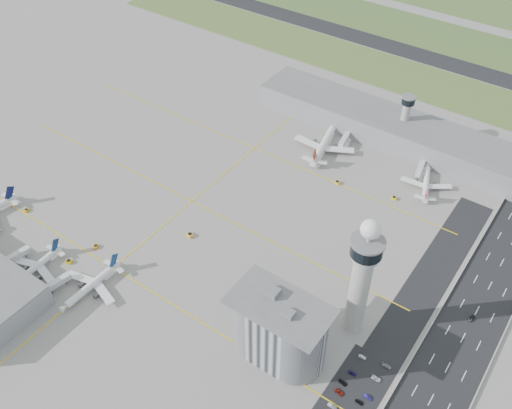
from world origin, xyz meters
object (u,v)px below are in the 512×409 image
Objects in this scene: secondary_tower at (405,115)px; airplane_near_b at (32,266)px; control_tower at (362,274)px; car_lot_8 at (359,402)px; tug_3 at (190,235)px; car_lot_10 at (376,378)px; jet_bridge_far_0 at (348,135)px; car_lot_11 at (387,366)px; tug_2 at (96,246)px; car_lot_9 at (368,397)px; tug_1 at (69,261)px; jet_bridge_near_1 at (4,265)px; admin_building at (279,329)px; tug_0 at (26,210)px; tug_4 at (337,182)px; airplane_far_a at (325,140)px; airplane_far_b at (427,179)px; car_lot_3 at (343,383)px; airplane_near_c at (89,283)px; car_hw_1 at (472,318)px; car_lot_4 at (352,373)px; car_lot_1 at (332,406)px; jet_bridge_near_2 at (44,293)px; car_lot_5 at (362,357)px; tug_5 at (394,198)px; car_lot_2 at (339,392)px.

secondary_tower is 0.92× the size of airplane_near_b.
control_tower is 19.25× the size of car_lot_8.
tug_3 is 0.84× the size of car_lot_10.
jet_bridge_far_0 is 162.84m from car_lot_11.
secondary_tower is 196.61m from tug_2.
car_lot_9 is at bearing -173.99° from car_lot_10.
jet_bridge_near_1 is at bearing 116.11° from tug_1.
admin_building is 161.18m from tug_0.
tug_2 is (-109.33, -3.24, -14.45)m from admin_building.
tug_4 is at bearing 35.80° from car_lot_8.
jet_bridge_far_0 reaches higher than tug_0.
car_lot_10 is (40.91, 11.62, -14.73)m from admin_building.
secondary_tower is 0.70× the size of airplane_far_a.
airplane_far_b reaches higher than car_lot_3.
admin_building is 13.22× the size of tug_4.
secondary_tower is 0.87× the size of airplane_near_c.
car_lot_3 is (190.89, 8.19, -0.26)m from tug_0.
secondary_tower is 138.31m from car_hw_1.
jet_bridge_near_1 and jet_bridge_far_0 have the same top height.
airplane_near_b is at bearing -27.42° from tug_4.
control_tower is 42.44m from car_lot_4.
airplane_far_b is 8.87× the size of car_lot_1.
car_hw_1 is at bearing -48.41° from jet_bridge_near_2.
car_lot_8 is (73.82, -113.80, -0.35)m from tug_4.
jet_bridge_near_2 is at bearing 108.13° from car_lot_5.
admin_building is (-20.01, -30.00, -19.74)m from control_tower.
secondary_tower reaches higher than tug_2.
car_lot_4 is 1.03× the size of car_lot_8.
tug_4 is at bearing 106.79° from admin_building.
tug_5 is 0.81× the size of car_lot_3.
car_lot_11 is at bearing -82.01° from tug_3.
car_lot_4 is at bearing -61.84° from control_tower.
car_lot_3 is (30.49, 1.99, -14.76)m from admin_building.
car_lot_4 reaches higher than car_lot_10.
tug_1 is 155.66m from car_lot_9.
admin_building is 3.00× the size of jet_bridge_near_1.
airplane_near_c is (-68.46, -196.09, -13.67)m from secondary_tower.
airplane_far_a is 18.64m from jet_bridge_far_0.
tug_1 is at bearing 156.24° from tug_3.
airplane_far_b is 9.55× the size of car_lot_9.
secondary_tower is 208.15m from airplane_near_c.
car_lot_11 is at bearing -58.27° from jet_bridge_near_2.
car_lot_5 is at bearing 8.08° from car_lot_2.
car_lot_5 is (0.01, 20.03, -0.02)m from car_lot_2.
airplane_near_c reaches higher than tug_2.
control_tower reaches higher than jet_bridge_near_2.
tug_3 is at bearing 141.92° from airplane_near_b.
airplane_near_b reaches higher than car_lot_1.
control_tower is 1.76× the size of airplane_near_c.
airplane_near_b is at bearing 109.25° from car_lot_2.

